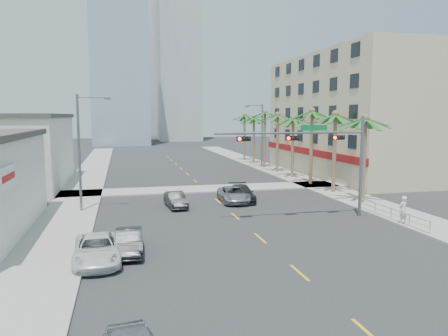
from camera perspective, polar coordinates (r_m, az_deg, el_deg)
name	(u,v)px	position (r m, az deg, el deg)	size (l,w,h in m)	color
ground	(284,259)	(23.30, 7.86, -11.73)	(260.00, 260.00, 0.00)	#262628
sidewalk_right	(324,188)	(45.85, 12.91, -2.52)	(4.00, 120.00, 0.15)	gray
sidewalk_left	(78,198)	(41.43, -18.52, -3.69)	(4.00, 120.00, 0.15)	gray
sidewalk_cross	(205,189)	(43.95, -2.49, -2.75)	(80.00, 4.00, 0.15)	gray
building_right	(362,115)	(58.82, 17.61, 6.62)	(15.25, 28.00, 15.00)	beige
building_left_far	(8,153)	(50.06, -26.42, 1.78)	(11.00, 18.00, 7.20)	beige
tower_far_left	(119,49)	(116.77, -13.51, 14.83)	(14.00, 14.00, 48.00)	#99B2C6
tower_far_right	(179,38)	(133.62, -5.94, 16.54)	(12.00, 12.00, 60.00)	#ADADB2
tower_far_center	(136,73)	(146.30, -11.43, 12.04)	(16.00, 16.00, 42.00)	#ADADB2
traffic_signal_mast	(321,149)	(31.79, 12.61, 2.47)	(11.12, 0.54, 7.20)	slate
palm_tree_0	(365,120)	(38.04, 17.97, 6.04)	(4.80, 4.80, 7.80)	brown
palm_tree_1	(335,115)	(42.58, 14.35, 6.68)	(4.80, 4.80, 8.16)	brown
palm_tree_2	(312,112)	(47.26, 11.43, 7.17)	(4.80, 4.80, 8.52)	brown
palm_tree_3	(293,118)	(52.03, 9.02, 6.41)	(4.80, 4.80, 7.80)	brown
palm_tree_4	(278,115)	(56.88, 7.04, 6.82)	(4.80, 4.80, 8.16)	brown
palm_tree_5	(265,113)	(61.79, 5.37, 7.16)	(4.80, 4.80, 8.52)	brown
palm_tree_6	(254,118)	(66.74, 3.93, 6.55)	(4.80, 4.80, 7.80)	brown
palm_tree_7	(245,116)	(71.72, 2.70, 6.86)	(4.80, 4.80, 8.16)	brown
streetlight_left	(82,147)	(34.79, -18.08, 2.65)	(2.55, 0.25, 9.00)	slate
streetlight_right	(261,133)	(61.64, 4.80, 4.64)	(2.55, 0.25, 9.00)	slate
guardrail	(391,212)	(32.98, 21.01, -5.38)	(0.08, 8.08, 1.00)	silver
car_parked_mid	(129,242)	(24.32, -12.30, -9.40)	(1.39, 3.98, 1.31)	black
car_parked_far	(97,250)	(23.29, -16.26, -10.19)	(2.26, 4.91, 1.36)	white
car_lane_left	(176,200)	(35.60, -6.34, -4.16)	(1.33, 3.80, 1.25)	black
car_lane_center	(233,195)	(37.53, 1.25, -3.49)	(2.22, 4.80, 1.34)	#A4A3A8
car_lane_right	(242,193)	(38.03, 2.31, -3.33)	(1.92, 4.71, 1.37)	black
pedestrian	(403,210)	(31.88, 22.34, -5.08)	(0.69, 0.45, 1.88)	silver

